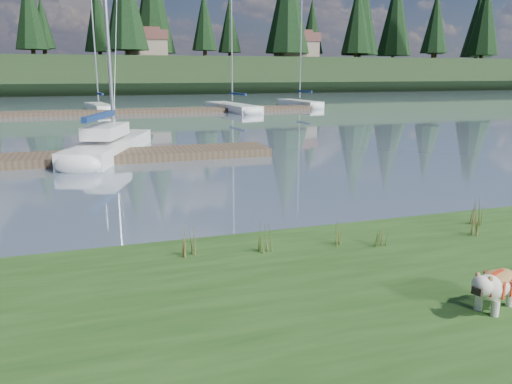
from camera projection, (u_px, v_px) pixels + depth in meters
name	position (u px, v px, depth m)	size (l,w,h in m)	color
ground	(125.00, 114.00, 37.96)	(200.00, 200.00, 0.00)	slate
ridge	(106.00, 76.00, 77.14)	(200.00, 20.00, 5.00)	black
bulldog	(496.00, 283.00, 5.90)	(0.87, 0.57, 0.51)	silver
sailboat_main	(114.00, 141.00, 19.73)	(4.01, 7.99, 11.47)	white
dock_near	(45.00, 159.00, 17.30)	(16.00, 2.00, 0.30)	#4C3D2C
dock_far	(152.00, 111.00, 38.52)	(26.00, 2.20, 0.30)	#4C3D2C
sailboat_bg_2	(98.00, 106.00, 41.05)	(2.40, 6.84, 10.23)	white
sailboat_bg_3	(229.00, 106.00, 41.36)	(2.94, 9.12, 13.06)	white
sailboat_bg_4	(296.00, 103.00, 46.03)	(2.20, 7.10, 10.41)	white
weed_0	(265.00, 240.00, 7.77)	(0.17, 0.14, 0.50)	#475B23
weed_1	(338.00, 233.00, 8.15)	(0.17, 0.14, 0.45)	#475B23
weed_2	(476.00, 221.00, 8.61)	(0.17, 0.14, 0.58)	#475B23
weed_3	(189.00, 241.00, 7.64)	(0.17, 0.14, 0.57)	#475B23
weed_4	(380.00, 235.00, 8.11)	(0.17, 0.14, 0.43)	#475B23
weed_5	(478.00, 212.00, 9.19)	(0.17, 0.14, 0.57)	#475B23
mud_lip	(241.00, 250.00, 8.71)	(60.00, 0.50, 0.14)	#33281C
conifer_3	(29.00, 10.00, 71.06)	(4.84, 4.84, 12.25)	#382619
conifer_5	(204.00, 20.00, 76.89)	(3.96, 3.96, 10.35)	#382619
conifer_6	(288.00, 0.00, 78.18)	(7.04, 7.04, 17.00)	#382619
conifer_7	(357.00, 17.00, 85.56)	(5.28, 5.28, 13.20)	#382619
conifer_8	(436.00, 22.00, 85.91)	(4.62, 4.62, 11.77)	#382619
conifer_9	(485.00, 18.00, 92.25)	(5.94, 5.94, 14.62)	#382619
house_1	(145.00, 43.00, 75.96)	(6.30, 5.30, 4.65)	gray
house_2	(296.00, 45.00, 81.28)	(6.30, 5.30, 4.65)	gray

